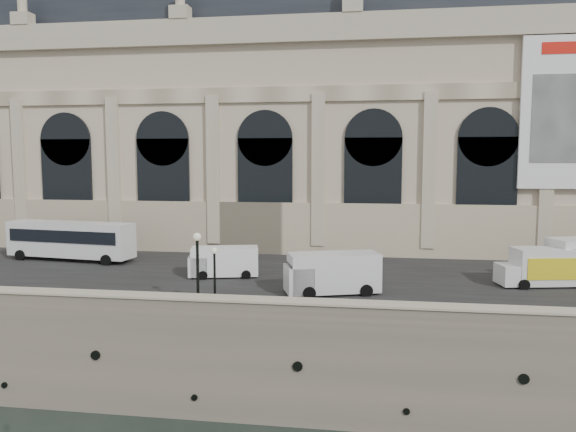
# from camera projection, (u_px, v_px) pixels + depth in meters

# --- Properties ---
(ground) EXTENTS (260.00, 260.00, 0.00)m
(ground) POSITION_uv_depth(u_px,v_px,m) (263.00, 425.00, 31.93)
(ground) COLOR black
(ground) RESTS_ON ground
(quay) EXTENTS (160.00, 70.00, 6.00)m
(quay) POSITION_uv_depth(u_px,v_px,m) (320.00, 262.00, 66.04)
(quay) COLOR gray
(quay) RESTS_ON ground
(street) EXTENTS (160.00, 24.00, 0.06)m
(street) POSITION_uv_depth(u_px,v_px,m) (296.00, 272.00, 45.08)
(street) COLOR #2D2D2D
(street) RESTS_ON quay
(parapet) EXTENTS (160.00, 1.40, 1.21)m
(parapet) POSITION_uv_depth(u_px,v_px,m) (264.00, 309.00, 31.83)
(parapet) COLOR gray
(parapet) RESTS_ON quay
(museum) EXTENTS (69.00, 18.70, 29.10)m
(museum) POSITION_uv_depth(u_px,v_px,m) (263.00, 116.00, 61.13)
(museum) COLOR beige
(museum) RESTS_ON quay
(bus_left) EXTENTS (12.01, 4.00, 3.47)m
(bus_left) POSITION_uv_depth(u_px,v_px,m) (71.00, 239.00, 49.91)
(bus_left) COLOR silver
(bus_left) RESTS_ON quay
(van_b) EXTENTS (6.68, 4.20, 2.79)m
(van_b) POSITION_uv_depth(u_px,v_px,m) (328.00, 274.00, 37.67)
(van_b) COLOR silver
(van_b) RESTS_ON quay
(van_c) EXTENTS (5.58, 3.12, 2.35)m
(van_c) POSITION_uv_depth(u_px,v_px,m) (220.00, 262.00, 43.09)
(van_c) COLOR white
(van_c) RESTS_ON quay
(box_truck) EXTENTS (7.16, 3.49, 2.77)m
(box_truck) POSITION_uv_depth(u_px,v_px,m) (549.00, 267.00, 40.00)
(box_truck) COLOR silver
(box_truck) RESTS_ON quay
(lamp_left) EXTENTS (0.48, 0.48, 4.71)m
(lamp_left) POSITION_uv_depth(u_px,v_px,m) (198.00, 272.00, 33.71)
(lamp_left) COLOR black
(lamp_left) RESTS_ON quay
(lamp_right) EXTENTS (0.39, 0.39, 3.84)m
(lamp_right) POSITION_uv_depth(u_px,v_px,m) (215.00, 279.00, 33.70)
(lamp_right) COLOR black
(lamp_right) RESTS_ON quay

